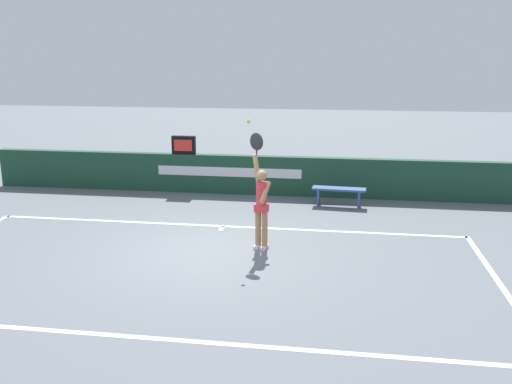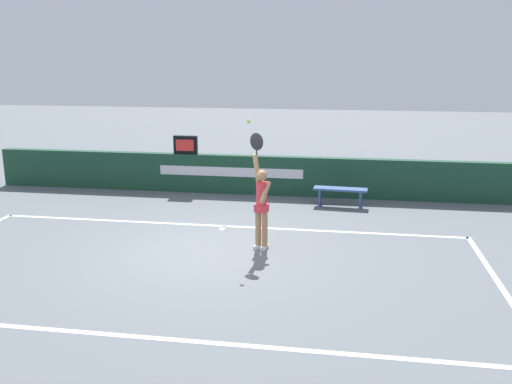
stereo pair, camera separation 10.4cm
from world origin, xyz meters
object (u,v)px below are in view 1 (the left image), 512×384
tennis_player (261,202)px  courtside_bench_near (339,192)px  speed_display (184,145)px  tennis_ball (249,122)px

tennis_player → courtside_bench_near: tennis_player is taller
speed_display → tennis_ball: size_ratio=9.63×
tennis_ball → speed_display: bearing=119.9°
tennis_player → courtside_bench_near: bearing=66.4°
tennis_player → courtside_bench_near: 3.85m
tennis_player → tennis_ball: 1.61m
speed_display → tennis_player: (2.82, -4.43, -0.38)m
speed_display → tennis_ball: (2.59, -4.49, 1.22)m
tennis_player → tennis_ball: tennis_ball is taller
speed_display → courtside_bench_near: bearing=-12.3°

